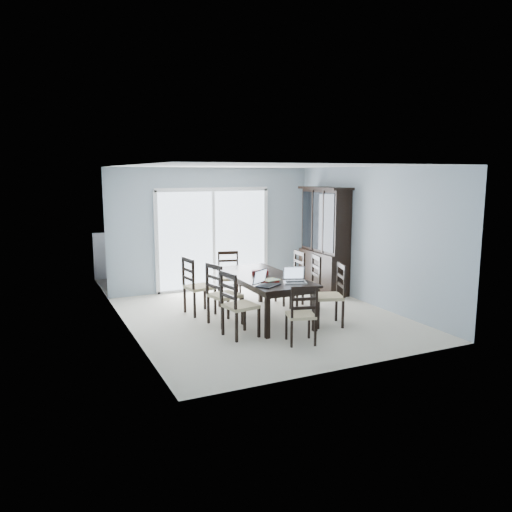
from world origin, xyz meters
The scene contains 24 objects.
floor centered at (0.00, 0.00, 0.00)m, with size 5.00×5.00×0.00m, color beige.
ceiling centered at (0.00, 0.00, 2.60)m, with size 5.00×5.00×0.00m, color white.
back_wall centered at (0.00, 2.50, 1.30)m, with size 4.50×0.02×2.60m, color #94A4B0.
wall_left centered at (-2.25, 0.00, 1.30)m, with size 0.02×5.00×2.60m, color #94A4B0.
wall_right centered at (2.25, 0.00, 1.30)m, with size 0.02×5.00×2.60m, color #94A4B0.
balcony centered at (0.00, 3.50, -0.05)m, with size 4.50×2.00×0.10m, color gray.
railing centered at (0.00, 4.50, 0.55)m, with size 4.50×0.06×1.10m, color #99999E.
dining_table centered at (0.00, 0.00, 0.67)m, with size 1.00×2.20×0.75m.
china_hutch centered at (2.02, 1.25, 1.07)m, with size 0.50×1.38×2.20m.
sliding_door centered at (0.00, 2.48, 1.09)m, with size 2.52×0.05×2.18m.
chair_left_near centered at (-0.85, -0.76, 0.63)m, with size 0.52×0.51×1.18m.
chair_left_mid centered at (-0.83, -0.07, 0.63)m, with size 0.55×0.54×1.20m.
chair_left_far centered at (-1.01, 0.71, 0.63)m, with size 0.52×0.50×1.19m.
chair_right_near centered at (0.88, -0.85, 0.63)m, with size 0.58×0.57×1.19m.
chair_right_mid centered at (0.95, 0.04, 0.63)m, with size 0.54×0.53×1.18m.
chair_right_far centered at (0.97, 0.67, 0.61)m, with size 0.48×0.47×1.16m.
chair_end_near centered at (-0.09, -1.48, 0.55)m, with size 0.48×0.49×1.04m.
chair_end_far centered at (-0.05, 1.49, 0.58)m, with size 0.51×0.52×1.10m.
laptop_dark centered at (-0.29, -0.75, 0.81)m, with size 0.44×0.41×0.25m.
laptop_silver centered at (0.21, -0.72, 0.81)m, with size 0.42×0.36×0.24m.
book_stack centered at (-0.13, -0.52, 0.77)m, with size 0.30×0.26×0.04m.
cell_phone centered at (0.09, -1.00, 0.76)m, with size 0.10×0.04×0.01m, color black.
game_box centered at (-0.01, 0.12, 0.79)m, with size 0.28×0.14×0.07m, color #490E0E.
hot_tub centered at (-0.27, 3.38, 0.46)m, with size 1.94×1.77×0.92m.
Camera 1 is at (-3.65, -7.53, 2.49)m, focal length 35.00 mm.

